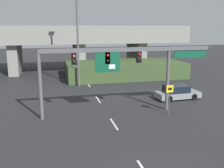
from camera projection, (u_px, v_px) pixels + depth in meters
name	position (u px, v px, depth m)	size (l,w,h in m)	color
lane_markings	(98.00, 100.00, 26.10)	(0.14, 29.50, 0.01)	silver
signal_gantry	(121.00, 61.00, 21.13)	(14.26, 0.44, 5.51)	#515456
speed_limit_sign	(169.00, 95.00, 21.41)	(0.60, 0.11, 2.55)	#4C4C4C
highway_light_pole_near	(78.00, 31.00, 30.54)	(0.70, 0.36, 12.41)	#515456
overpass_bridge	(78.00, 41.00, 41.91)	(34.47, 8.60, 7.22)	gray
grass_embankment	(124.00, 69.00, 37.94)	(16.51, 8.50, 2.14)	#384C28
parked_sedan_near_right	(177.00, 92.00, 26.30)	(4.48, 2.12, 1.40)	gray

